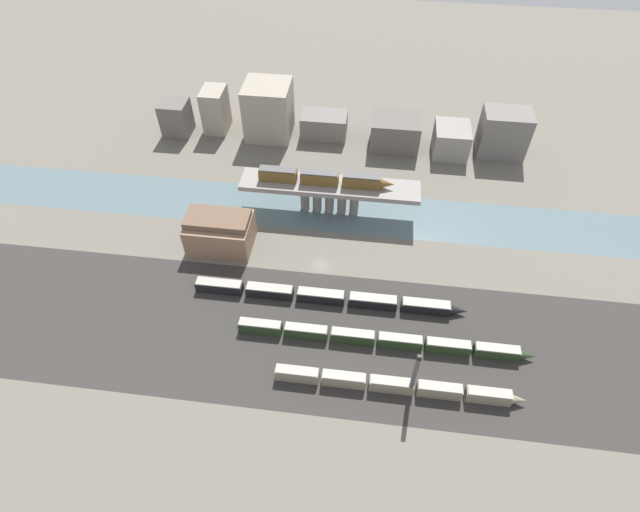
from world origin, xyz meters
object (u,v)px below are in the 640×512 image
object	(u,v)px
warehouse_building	(220,231)
signal_tower	(414,376)
train_yard_mid	(381,339)
train_yard_far	(327,297)
train_yard_near	(396,385)
train_on_bridge	(324,178)

from	to	relation	value
warehouse_building	signal_tower	world-z (taller)	signal_tower
train_yard_mid	signal_tower	world-z (taller)	signal_tower
train_yard_far	signal_tower	world-z (taller)	signal_tower
train_yard_far	warehouse_building	size ratio (longest dim) A/B	3.95
train_yard_near	train_yard_mid	bearing A→B (deg)	107.70
train_yard_mid	train_on_bridge	bearing A→B (deg)	112.95
train_yard_near	signal_tower	world-z (taller)	signal_tower
train_on_bridge	train_yard_far	bearing A→B (deg)	-81.74
train_yard_far	train_yard_near	bearing A→B (deg)	-51.79
train_yard_near	warehouse_building	world-z (taller)	warehouse_building
signal_tower	train_yard_near	bearing A→B (deg)	167.34
train_on_bridge	train_yard_far	distance (m)	37.95
train_yard_far	signal_tower	xyz separation A→B (m)	(22.14, -24.67, 6.47)
train_yard_near	train_yard_mid	xyz separation A→B (m)	(-3.90, 12.21, -0.12)
train_on_bridge	train_yard_near	distance (m)	65.37
train_yard_mid	warehouse_building	bearing A→B (deg)	149.12
warehouse_building	signal_tower	size ratio (longest dim) A/B	1.11
train_yard_near	warehouse_building	bearing A→B (deg)	141.80
train_yard_mid	train_yard_far	bearing A→B (deg)	141.90
train_yard_far	warehouse_building	distance (m)	37.90
train_yard_far	warehouse_building	bearing A→B (deg)	152.74
train_on_bridge	signal_tower	distance (m)	66.58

